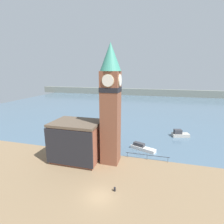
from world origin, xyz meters
name	(u,v)px	position (x,y,z in m)	size (l,w,h in m)	color
ground_plane	(99,197)	(0.00, 0.00, 0.00)	(160.00, 160.00, 0.00)	#846B4C
water	(144,105)	(0.00, 73.56, 0.00)	(160.00, 120.00, 0.00)	slate
far_shoreline	(149,92)	(0.00, 113.56, 2.50)	(180.00, 3.00, 5.00)	gray
pier_railing	(147,155)	(6.07, 13.31, 0.94)	(9.04, 0.08, 1.09)	#232328
clock_tower	(111,103)	(-1.16, 10.63, 12.39)	(3.94, 3.94, 23.34)	brown
pier_building	(77,141)	(-8.27, 9.69, 4.15)	(9.83, 7.38, 8.26)	brown
boat_near	(142,148)	(4.60, 17.73, 0.59)	(6.16, 3.66, 1.60)	silver
boat_far	(180,134)	(14.12, 29.40, 0.74)	(5.06, 3.23, 2.06)	#B7B2A8
mooring_bollard_near	(115,189)	(1.93, 1.87, 0.39)	(0.33, 0.33, 0.73)	black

